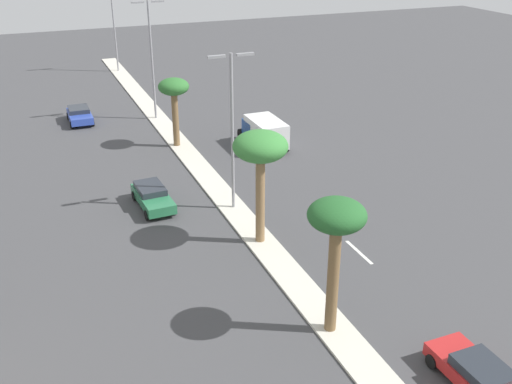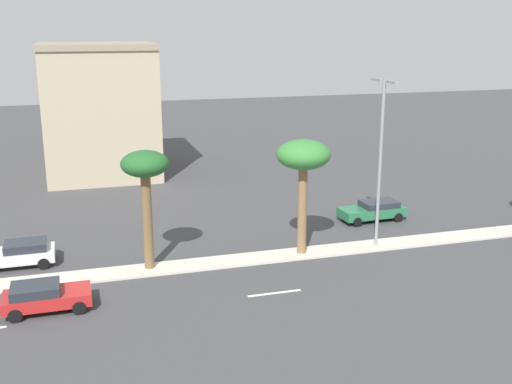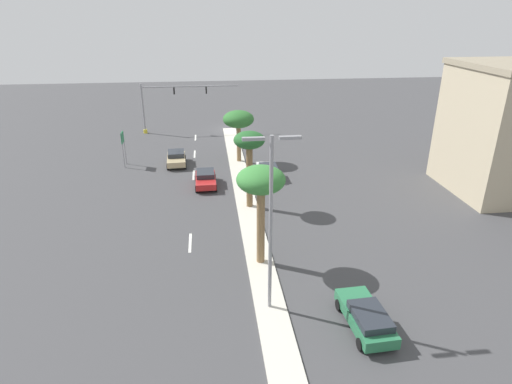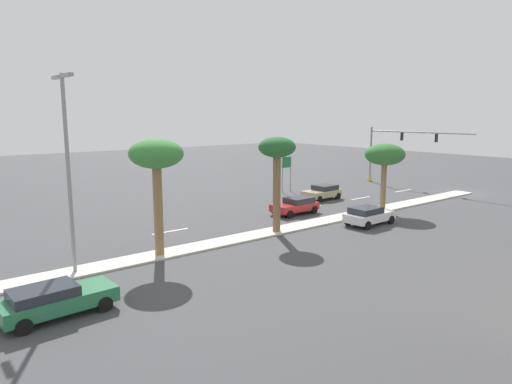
{
  "view_description": "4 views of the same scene",
  "coord_description": "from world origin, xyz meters",
  "px_view_note": "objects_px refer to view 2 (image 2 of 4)",
  "views": [
    {
      "loc": [
        -11.83,
        7.04,
        17.45
      ],
      "look_at": [
        -0.65,
        34.62,
        3.73
      ],
      "focal_mm": 41.97,
      "sensor_mm": 36.0,
      "label": 1
    },
    {
      "loc": [
        31.87,
        23.3,
        13.02
      ],
      "look_at": [
        -1.78,
        33.21,
        3.54
      ],
      "focal_mm": 43.04,
      "sensor_mm": 36.0,
      "label": 2
    },
    {
      "loc": [
        3.13,
        60.14,
        15.74
      ],
      "look_at": [
        -0.72,
        26.99,
        1.55
      ],
      "focal_mm": 30.18,
      "sensor_mm": 36.0,
      "label": 3
    },
    {
      "loc": [
        -23.75,
        47.17,
        8.18
      ],
      "look_at": [
        1.57,
        27.02,
        2.71
      ],
      "focal_mm": 32.15,
      "sensor_mm": 36.0,
      "label": 4
    }
  ],
  "objects_px": {
    "palm_tree_trailing": "(303,159)",
    "sedan_white_near": "(19,253)",
    "sedan_green_inboard": "(373,210)",
    "sedan_red_center": "(44,296)",
    "commercial_building": "(100,109)",
    "palm_tree_rear": "(145,172)",
    "street_lamp_right": "(381,150)"
  },
  "relations": [
    {
      "from": "commercial_building",
      "to": "street_lamp_right",
      "type": "distance_m",
      "value": 29.08
    },
    {
      "from": "commercial_building",
      "to": "sedan_green_inboard",
      "type": "bearing_deg",
      "value": 40.52
    },
    {
      "from": "palm_tree_trailing",
      "to": "sedan_green_inboard",
      "type": "relative_size",
      "value": 1.47
    },
    {
      "from": "commercial_building",
      "to": "palm_tree_rear",
      "type": "height_order",
      "value": "commercial_building"
    },
    {
      "from": "palm_tree_rear",
      "to": "sedan_red_center",
      "type": "bearing_deg",
      "value": -55.29
    },
    {
      "from": "sedan_red_center",
      "to": "palm_tree_rear",
      "type": "bearing_deg",
      "value": 124.71
    },
    {
      "from": "street_lamp_right",
      "to": "sedan_red_center",
      "type": "xyz_separation_m",
      "value": [
        3.45,
        -19.08,
        -5.27
      ]
    },
    {
      "from": "street_lamp_right",
      "to": "sedan_green_inboard",
      "type": "height_order",
      "value": "street_lamp_right"
    },
    {
      "from": "commercial_building",
      "to": "sedan_green_inboard",
      "type": "height_order",
      "value": "commercial_building"
    },
    {
      "from": "commercial_building",
      "to": "sedan_green_inboard",
      "type": "distance_m",
      "value": 26.94
    },
    {
      "from": "palm_tree_rear",
      "to": "street_lamp_right",
      "type": "distance_m",
      "value": 13.72
    },
    {
      "from": "palm_tree_trailing",
      "to": "street_lamp_right",
      "type": "bearing_deg",
      "value": 88.87
    },
    {
      "from": "palm_tree_rear",
      "to": "sedan_red_center",
      "type": "relative_size",
      "value": 1.63
    },
    {
      "from": "palm_tree_trailing",
      "to": "sedan_white_near",
      "type": "height_order",
      "value": "palm_tree_trailing"
    },
    {
      "from": "palm_tree_rear",
      "to": "sedan_green_inboard",
      "type": "distance_m",
      "value": 17.3
    },
    {
      "from": "palm_tree_rear",
      "to": "sedan_green_inboard",
      "type": "height_order",
      "value": "palm_tree_rear"
    },
    {
      "from": "palm_tree_rear",
      "to": "palm_tree_trailing",
      "type": "xyz_separation_m",
      "value": [
        0.17,
        8.9,
        0.19
      ]
    },
    {
      "from": "commercial_building",
      "to": "sedan_white_near",
      "type": "bearing_deg",
      "value": -14.52
    },
    {
      "from": "commercial_building",
      "to": "sedan_red_center",
      "type": "relative_size",
      "value": 2.88
    },
    {
      "from": "sedan_white_near",
      "to": "palm_tree_rear",
      "type": "bearing_deg",
      "value": 69.7
    },
    {
      "from": "palm_tree_rear",
      "to": "palm_tree_trailing",
      "type": "bearing_deg",
      "value": 88.89
    },
    {
      "from": "palm_tree_trailing",
      "to": "sedan_red_center",
      "type": "bearing_deg",
      "value": -76.04
    },
    {
      "from": "sedan_green_inboard",
      "to": "sedan_red_center",
      "type": "distance_m",
      "value": 22.9
    },
    {
      "from": "commercial_building",
      "to": "palm_tree_rear",
      "type": "relative_size",
      "value": 1.77
    },
    {
      "from": "palm_tree_trailing",
      "to": "sedan_white_near",
      "type": "distance_m",
      "value": 16.83
    },
    {
      "from": "sedan_red_center",
      "to": "sedan_white_near",
      "type": "bearing_deg",
      "value": -165.97
    },
    {
      "from": "palm_tree_trailing",
      "to": "sedan_white_near",
      "type": "bearing_deg",
      "value": -99.81
    },
    {
      "from": "sedan_green_inboard",
      "to": "street_lamp_right",
      "type": "bearing_deg",
      "value": -25.06
    },
    {
      "from": "palm_tree_trailing",
      "to": "sedan_red_center",
      "type": "xyz_separation_m",
      "value": [
        3.55,
        -14.27,
        -5.01
      ]
    },
    {
      "from": "palm_tree_trailing",
      "to": "commercial_building",
      "type": "bearing_deg",
      "value": -157.87
    },
    {
      "from": "street_lamp_right",
      "to": "sedan_white_near",
      "type": "bearing_deg",
      "value": -97.82
    },
    {
      "from": "commercial_building",
      "to": "sedan_white_near",
      "type": "relative_size",
      "value": 2.84
    }
  ]
}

